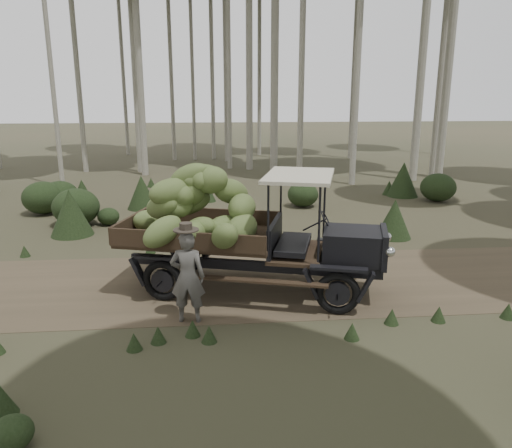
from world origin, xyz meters
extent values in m
plane|color=#473D2B|center=(0.00, 0.00, 0.00)|extent=(120.00, 120.00, 0.00)
cube|color=brown|center=(0.00, 0.00, 0.00)|extent=(70.00, 4.00, 0.01)
cube|color=black|center=(2.15, -0.95, 1.13)|extent=(1.38, 1.34, 0.62)
cube|color=black|center=(2.74, -1.12, 1.13)|extent=(0.42, 1.12, 0.70)
cube|color=black|center=(0.63, -0.51, 1.24)|extent=(0.52, 1.54, 0.62)
cube|color=#38281C|center=(-0.89, -0.08, 1.13)|extent=(3.60, 2.82, 0.09)
cube|color=#38281C|center=(-0.61, 0.90, 1.33)|extent=(3.06, 0.93, 0.36)
cube|color=#38281C|center=(-1.17, -1.05, 1.33)|extent=(3.06, 0.93, 0.36)
cube|color=#38281C|center=(-2.41, 0.36, 1.33)|extent=(0.62, 1.97, 0.36)
cube|color=beige|center=(1.10, -0.64, 2.50)|extent=(1.77, 2.20, 0.07)
cube|color=black|center=(0.37, 0.01, 0.70)|extent=(5.02, 1.54, 0.20)
cube|color=black|center=(0.13, -0.81, 0.70)|extent=(5.02, 1.54, 0.20)
torus|color=black|center=(2.18, -0.02, 0.43)|extent=(0.87, 0.38, 0.86)
torus|color=black|center=(1.68, -1.75, 0.43)|extent=(0.87, 0.38, 0.86)
torus|color=black|center=(-1.18, 0.95, 0.43)|extent=(0.87, 0.38, 0.86)
torus|color=black|center=(-1.68, -0.79, 0.43)|extent=(0.87, 0.38, 0.86)
sphere|color=beige|center=(2.97, -0.65, 1.18)|extent=(0.20, 0.20, 0.20)
sphere|color=beige|center=(2.69, -1.63, 1.18)|extent=(0.20, 0.20, 0.20)
ellipsoid|color=olive|center=(-1.00, -0.69, 1.42)|extent=(0.48, 1.02, 0.60)
ellipsoid|color=olive|center=(-0.04, -0.39, 1.82)|extent=(0.74, 0.97, 0.59)
ellipsoid|color=olive|center=(-0.97, 0.36, 2.16)|extent=(0.51, 0.75, 0.49)
ellipsoid|color=olive|center=(-0.75, 0.02, 2.41)|extent=(1.07, 0.91, 0.61)
ellipsoid|color=olive|center=(-0.08, -0.81, 1.46)|extent=(1.06, 1.12, 0.86)
ellipsoid|color=olive|center=(-0.06, 0.19, 1.81)|extent=(0.68, 0.99, 0.67)
ellipsoid|color=olive|center=(-0.24, 0.03, 2.08)|extent=(1.12, 1.04, 0.79)
ellipsoid|color=olive|center=(-0.65, -0.21, 2.37)|extent=(0.96, 0.83, 0.70)
ellipsoid|color=olive|center=(-1.97, 0.62, 1.35)|extent=(0.78, 0.94, 0.69)
ellipsoid|color=olive|center=(-1.11, 0.19, 1.83)|extent=(1.10, 0.67, 0.79)
ellipsoid|color=olive|center=(-1.48, -0.31, 2.16)|extent=(1.11, 0.90, 0.64)
ellipsoid|color=olive|center=(-0.89, -0.10, 2.43)|extent=(0.54, 0.90, 0.69)
ellipsoid|color=olive|center=(-2.02, 0.47, 1.36)|extent=(0.98, 0.85, 0.60)
ellipsoid|color=olive|center=(-1.67, -0.21, 1.83)|extent=(1.06, 1.12, 0.77)
ellipsoid|color=olive|center=(-1.07, -0.02, 2.10)|extent=(0.59, 0.95, 0.84)
ellipsoid|color=olive|center=(-1.11, -0.12, 2.45)|extent=(1.05, 0.69, 0.76)
ellipsoid|color=olive|center=(-0.91, -0.51, 1.41)|extent=(1.04, 1.10, 0.79)
ellipsoid|color=olive|center=(-1.19, 0.36, 1.74)|extent=(0.86, 0.52, 0.59)
ellipsoid|color=olive|center=(-1.25, -0.18, 2.07)|extent=(0.61, 0.83, 0.58)
ellipsoid|color=olive|center=(-0.88, 0.01, 2.37)|extent=(1.06, 1.07, 0.59)
ellipsoid|color=olive|center=(-0.39, -0.51, 1.42)|extent=(0.99, 0.89, 0.57)
ellipsoid|color=olive|center=(-1.30, -0.20, 1.85)|extent=(0.78, 0.90, 0.60)
ellipsoid|color=olive|center=(-1.62, -0.98, 1.51)|extent=(1.10, 0.85, 0.85)
ellipsoid|color=olive|center=(-0.43, -1.32, 1.49)|extent=(0.75, 1.02, 0.79)
imported|color=#55514D|center=(-1.12, -1.79, 0.87)|extent=(0.68, 0.48, 1.74)
cylinder|color=#352D25|center=(-1.12, -1.79, 1.76)|extent=(0.51, 0.51, 0.02)
cylinder|color=#352D25|center=(-1.12, -1.79, 1.82)|extent=(0.26, 0.26, 0.14)
cylinder|color=#B2AD9E|center=(-4.02, 15.32, 7.04)|extent=(0.34, 0.34, 14.07)
cylinder|color=#B2AD9E|center=(3.49, 21.45, 8.59)|extent=(0.22, 0.22, 17.19)
cylinder|color=#B2AD9E|center=(-0.47, 21.19, 9.25)|extent=(0.25, 0.25, 18.51)
cylinder|color=#B2AD9E|center=(-6.21, 23.99, 9.32)|extent=(0.23, 0.23, 18.63)
cylinder|color=#B2AD9E|center=(8.20, 20.86, 8.61)|extent=(0.31, 0.31, 17.23)
cylinder|color=#B2AD9E|center=(-4.47, 19.09, 7.95)|extent=(0.22, 0.22, 15.91)
cylinder|color=#B2AD9E|center=(14.67, 22.69, 8.71)|extent=(0.28, 0.28, 17.41)
ellipsoid|color=#233319|center=(-6.48, 7.13, 0.57)|extent=(1.40, 1.40, 1.12)
cone|color=#233319|center=(-3.35, 11.91, 0.21)|extent=(0.38, 0.38, 0.42)
cone|color=#233319|center=(4.60, 3.21, 0.57)|extent=(1.02, 1.02, 1.13)
ellipsoid|color=#233319|center=(-3.95, 5.40, 0.28)|extent=(0.69, 0.69, 0.55)
cone|color=#233319|center=(-0.83, 8.66, 0.37)|extent=(0.66, 0.66, 0.74)
ellipsoid|color=#233319|center=(2.69, 7.41, 0.46)|extent=(1.13, 1.13, 0.91)
ellipsoid|color=#233319|center=(-3.08, -5.05, 0.21)|extent=(0.51, 0.51, 0.41)
ellipsoid|color=#233319|center=(-6.04, 7.55, 0.54)|extent=(1.32, 1.32, 1.06)
cone|color=#233319|center=(6.62, 9.27, 0.29)|extent=(0.53, 0.53, 0.59)
cone|color=#233319|center=(7.07, 8.96, 0.69)|extent=(1.25, 1.25, 1.39)
cone|color=#233319|center=(-5.24, 7.52, 0.56)|extent=(1.01, 1.01, 1.12)
cone|color=#233319|center=(-3.18, 7.65, 0.61)|extent=(1.09, 1.09, 1.21)
ellipsoid|color=#233319|center=(8.05, 7.86, 0.55)|extent=(1.35, 1.35, 1.08)
ellipsoid|color=#233319|center=(-4.94, 5.43, 0.60)|extent=(1.46, 1.46, 1.17)
cone|color=#233319|center=(-4.80, 4.32, 0.69)|extent=(1.24, 1.24, 1.37)
cone|color=#233319|center=(0.68, 2.21, 0.15)|extent=(0.27, 0.27, 0.30)
cone|color=#233319|center=(1.70, -2.74, 0.15)|extent=(0.27, 0.27, 0.30)
cone|color=#233319|center=(-1.04, -2.38, 0.15)|extent=(0.27, 0.27, 0.30)
cone|color=#233319|center=(2.82, 2.95, 0.15)|extent=(0.27, 0.27, 0.30)
cone|color=#233319|center=(-0.75, -2.63, 0.15)|extent=(0.27, 0.27, 0.30)
cone|color=#233319|center=(-5.50, 2.36, 0.15)|extent=(0.27, 0.27, 0.30)
cone|color=#233319|center=(1.42, 2.20, 0.15)|extent=(0.27, 0.27, 0.30)
cone|color=#233319|center=(-1.61, -2.57, 0.15)|extent=(0.27, 0.27, 0.30)
cone|color=#233319|center=(-2.30, 2.35, 0.15)|extent=(0.27, 0.27, 0.30)
cone|color=#233319|center=(-1.98, -2.78, 0.15)|extent=(0.27, 0.27, 0.30)
cone|color=#233319|center=(3.48, -2.22, 0.15)|extent=(0.27, 0.27, 0.30)
cone|color=#233319|center=(4.84, -2.21, 0.15)|extent=(0.27, 0.27, 0.30)
cone|color=#233319|center=(-2.51, 2.72, 0.15)|extent=(0.27, 0.27, 0.30)
cone|color=#233319|center=(2.58, -2.24, 0.15)|extent=(0.27, 0.27, 0.30)
camera|label=1|loc=(-0.65, -10.35, 4.13)|focal=35.00mm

